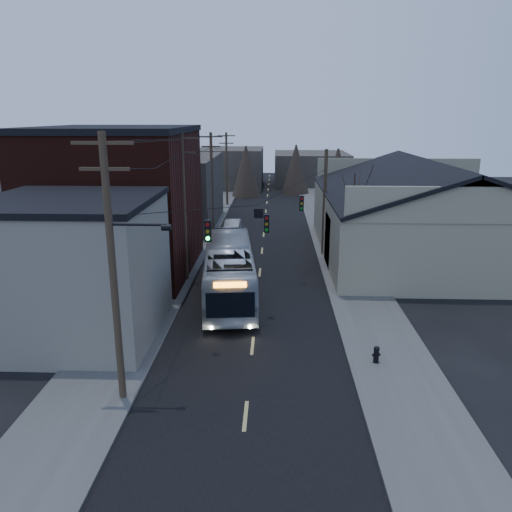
{
  "coord_description": "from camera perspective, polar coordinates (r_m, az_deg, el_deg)",
  "views": [
    {
      "loc": [
        1.03,
        -14.56,
        11.03
      ],
      "look_at": [
        -0.05,
        13.8,
        3.0
      ],
      "focal_mm": 35.0,
      "sensor_mm": 36.0,
      "label": 1
    }
  ],
  "objects": [
    {
      "name": "building_clapboard",
      "position": [
        26.69,
        -20.01,
        -1.57
      ],
      "size": [
        8.0,
        8.0,
        7.0
      ],
      "primitive_type": "cube",
      "color": "gray",
      "rests_on": "ground"
    },
    {
      "name": "utility_lines",
      "position": [
        39.39,
        -3.92,
        6.89
      ],
      "size": [
        11.24,
        45.28,
        10.5
      ],
      "color": "#382B1E",
      "rests_on": "ground"
    },
    {
      "name": "building_far_left",
      "position": [
        80.27,
        -2.91,
        10.04
      ],
      "size": [
        10.0,
        12.0,
        6.0
      ],
      "primitive_type": "cube",
      "color": "#36302B",
      "rests_on": "ground"
    },
    {
      "name": "bare_tree",
      "position": [
        35.77,
        10.94,
        3.52
      ],
      "size": [
        0.4,
        0.4,
        7.2
      ],
      "primitive_type": "cone",
      "color": "black",
      "rests_on": "ground"
    },
    {
      "name": "warehouse",
      "position": [
        42.16,
        18.66,
        3.57
      ],
      "size": [
        16.16,
        20.6,
        7.73
      ],
      "color": "gray",
      "rests_on": "ground"
    },
    {
      "name": "road_surface",
      "position": [
        45.91,
        0.82,
        1.91
      ],
      "size": [
        9.0,
        110.0,
        0.02
      ],
      "primitive_type": "cube",
      "color": "black",
      "rests_on": "ground"
    },
    {
      "name": "building_far_right",
      "position": [
        85.2,
        6.27,
        9.97
      ],
      "size": [
        12.0,
        14.0,
        5.0
      ],
      "primitive_type": "cube",
      "color": "#36302B",
      "rests_on": "ground"
    },
    {
      "name": "building_left_far",
      "position": [
        52.19,
        -9.57,
        7.29
      ],
      "size": [
        9.0,
        14.0,
        7.0
      ],
      "primitive_type": "cube",
      "color": "#36302B",
      "rests_on": "ground"
    },
    {
      "name": "parked_car",
      "position": [
        47.91,
        -2.72,
        3.31
      ],
      "size": [
        1.54,
        4.18,
        1.37
      ],
      "primitive_type": "imported",
      "rotation": [
        0.0,
        0.0,
        -0.02
      ],
      "color": "#A5A9AC",
      "rests_on": "ground"
    },
    {
      "name": "sidewalk_left",
      "position": [
        46.5,
        -7.21,
        2.03
      ],
      "size": [
        4.0,
        110.0,
        0.12
      ],
      "primitive_type": "cube",
      "color": "#474744",
      "rests_on": "ground"
    },
    {
      "name": "sidewalk_right",
      "position": [
        46.21,
        8.91,
        1.88
      ],
      "size": [
        4.0,
        110.0,
        0.12
      ],
      "primitive_type": "cube",
      "color": "#474744",
      "rests_on": "ground"
    },
    {
      "name": "ground",
      "position": [
        18.3,
        -1.6,
        -21.29
      ],
      "size": [
        160.0,
        160.0,
        0.0
      ],
      "primitive_type": "plane",
      "color": "black",
      "rests_on": "ground"
    },
    {
      "name": "fire_hydrant",
      "position": [
        23.82,
        13.59,
        -10.8
      ],
      "size": [
        0.39,
        0.27,
        0.8
      ],
      "rotation": [
        0.0,
        0.0,
        0.19
      ],
      "color": "black",
      "rests_on": "sidewalk_right"
    },
    {
      "name": "bus",
      "position": [
        31.13,
        -3.09,
        -1.64
      ],
      "size": [
        4.09,
        12.52,
        3.43
      ],
      "primitive_type": "imported",
      "rotation": [
        0.0,
        0.0,
        3.24
      ],
      "color": "#A9B0B5",
      "rests_on": "ground"
    },
    {
      "name": "building_brick",
      "position": [
        36.77,
        -15.39,
        5.8
      ],
      "size": [
        10.0,
        12.0,
        10.0
      ],
      "primitive_type": "cube",
      "color": "black",
      "rests_on": "ground"
    }
  ]
}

